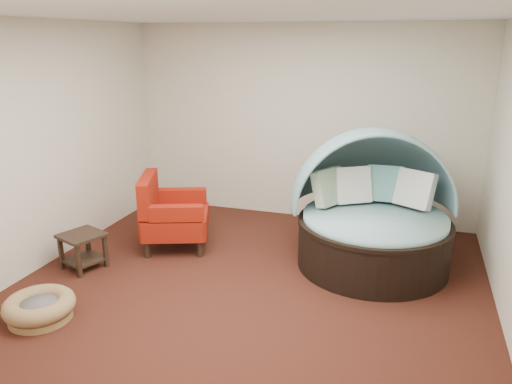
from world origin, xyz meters
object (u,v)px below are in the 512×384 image
(pet_basket, at_px, (40,307))
(side_table, at_px, (83,246))
(canopy_daybed, at_px, (374,203))
(red_armchair, at_px, (170,214))

(pet_basket, bearing_deg, side_table, 104.74)
(canopy_daybed, xyz_separation_m, side_table, (-3.18, -1.18, -0.47))
(pet_basket, bearing_deg, red_armchair, 78.33)
(pet_basket, bearing_deg, canopy_daybed, 38.04)
(canopy_daybed, bearing_deg, red_armchair, 170.21)
(pet_basket, distance_m, red_armchair, 2.03)
(side_table, bearing_deg, canopy_daybed, 20.42)
(pet_basket, relative_size, red_armchair, 0.76)
(side_table, bearing_deg, red_armchair, 51.94)
(red_armchair, bearing_deg, canopy_daybed, -13.39)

